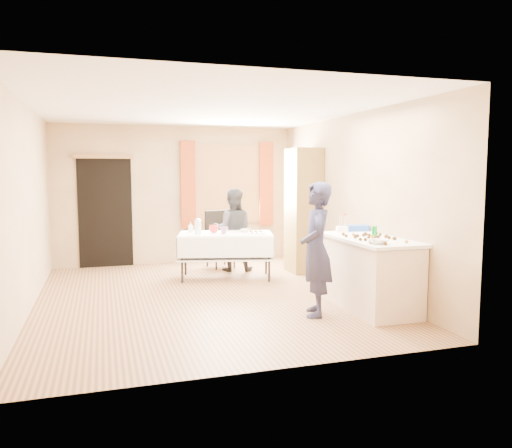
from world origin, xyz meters
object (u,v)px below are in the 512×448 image
object	(u,v)px
party_table	(226,251)
girl	(316,249)
cabinet	(303,211)
woman	(233,230)
chair	(220,250)
counter	(369,273)

from	to	relation	value
party_table	girl	world-z (taller)	girl
cabinet	woman	distance (m)	1.28
cabinet	chair	distance (m)	1.72
girl	woman	xyz separation A→B (m)	(-0.26, 2.98, -0.08)
cabinet	chair	size ratio (longest dim) A/B	2.08
party_table	girl	distance (m)	2.46
cabinet	woman	world-z (taller)	cabinet
chair	girl	distance (m)	3.42
party_table	woman	distance (m)	0.72
cabinet	party_table	bearing A→B (deg)	-173.57
counter	chair	bearing A→B (deg)	110.33
woman	counter	bearing A→B (deg)	127.25
woman	party_table	bearing A→B (deg)	82.26
counter	party_table	world-z (taller)	counter
counter	chair	xyz separation A→B (m)	(-1.20, 3.24, -0.14)
party_table	chair	size ratio (longest dim) A/B	1.62
cabinet	girl	world-z (taller)	cabinet
party_table	chair	world-z (taller)	chair
cabinet	chair	bearing A→B (deg)	147.71
chair	girl	bearing A→B (deg)	-97.41
cabinet	girl	distance (m)	2.70
counter	girl	size ratio (longest dim) A/B	0.97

